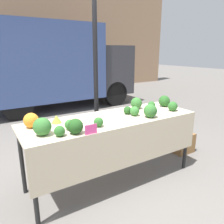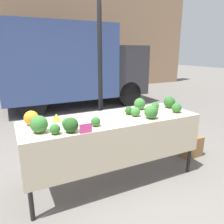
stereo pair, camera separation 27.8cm
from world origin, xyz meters
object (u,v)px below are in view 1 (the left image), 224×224
at_px(orange_cauliflower, 31,120).
at_px(price_sign, 91,129).
at_px(parked_truck, 55,64).
at_px(produce_crate, 182,143).

height_order(orange_cauliflower, price_sign, orange_cauliflower).
height_order(parked_truck, produce_crate, parked_truck).
bearing_deg(parked_truck, price_sign, -103.93).
xyz_separation_m(orange_cauliflower, price_sign, (0.48, -0.54, -0.03)).
height_order(orange_cauliflower, produce_crate, orange_cauliflower).
relative_size(price_sign, produce_crate, 0.37).
relative_size(parked_truck, orange_cauliflower, 26.20).
bearing_deg(produce_crate, orange_cauliflower, 178.02).
height_order(parked_truck, price_sign, parked_truck).
bearing_deg(price_sign, produce_crate, 12.73).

